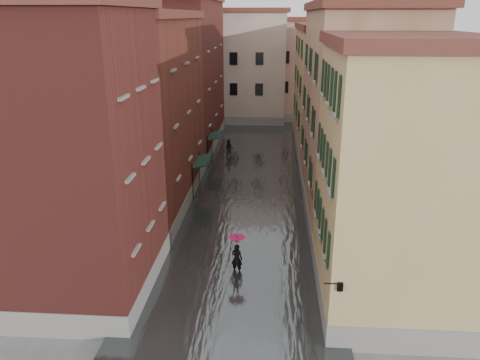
% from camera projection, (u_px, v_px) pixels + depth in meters
% --- Properties ---
extents(ground, '(120.00, 120.00, 0.00)m').
position_uv_depth(ground, '(238.00, 270.00, 24.63)').
color(ground, '#5E5E60').
rests_on(ground, ground).
extents(floodwater, '(10.00, 60.00, 0.20)m').
position_uv_depth(floodwater, '(250.00, 184.00, 36.82)').
color(floodwater, '#3D4244').
rests_on(floodwater, ground).
extents(building_left_near, '(6.00, 8.00, 13.00)m').
position_uv_depth(building_left_near, '(79.00, 161.00, 21.05)').
color(building_left_near, maroon).
rests_on(building_left_near, ground).
extents(building_left_mid, '(6.00, 14.00, 12.50)m').
position_uv_depth(building_left_mid, '(144.00, 116.00, 31.48)').
color(building_left_mid, brown).
rests_on(building_left_mid, ground).
extents(building_left_far, '(6.00, 16.00, 14.00)m').
position_uv_depth(building_left_far, '(184.00, 77.00, 45.34)').
color(building_left_far, maroon).
rests_on(building_left_far, ground).
extents(building_right_near, '(6.00, 8.00, 11.50)m').
position_uv_depth(building_right_near, '(394.00, 184.00, 20.37)').
color(building_right_near, tan).
rests_on(building_right_near, ground).
extents(building_right_mid, '(6.00, 14.00, 13.00)m').
position_uv_depth(building_right_mid, '(355.00, 116.00, 30.46)').
color(building_right_mid, tan).
rests_on(building_right_mid, ground).
extents(building_right_far, '(6.00, 16.00, 11.50)m').
position_uv_depth(building_right_far, '(329.00, 92.00, 44.82)').
color(building_right_far, tan).
rests_on(building_right_far, ground).
extents(building_end_cream, '(12.00, 9.00, 13.00)m').
position_uv_depth(building_end_cream, '(237.00, 68.00, 58.41)').
color(building_end_cream, beige).
rests_on(building_end_cream, ground).
extents(building_end_pink, '(10.00, 9.00, 12.00)m').
position_uv_depth(building_end_pink, '(308.00, 71.00, 59.86)').
color(building_end_pink, tan).
rests_on(building_end_pink, ground).
extents(awning_near, '(1.09, 3.22, 2.80)m').
position_uv_depth(awning_near, '(202.00, 162.00, 34.51)').
color(awning_near, '#152F24').
rests_on(awning_near, ground).
extents(awning_far, '(1.09, 3.04, 2.80)m').
position_uv_depth(awning_far, '(215.00, 136.00, 41.84)').
color(awning_far, '#152F24').
rests_on(awning_far, ground).
extents(wall_lantern, '(0.71, 0.22, 0.35)m').
position_uv_depth(wall_lantern, '(339.00, 286.00, 17.70)').
color(wall_lantern, black).
rests_on(wall_lantern, ground).
extents(window_planters, '(0.59, 8.56, 0.84)m').
position_uv_depth(window_planters, '(322.00, 218.00, 22.44)').
color(window_planters, brown).
rests_on(window_planters, ground).
extents(pedestrian_main, '(0.86, 0.86, 2.06)m').
position_uv_depth(pedestrian_main, '(237.00, 252.00, 23.99)').
color(pedestrian_main, black).
rests_on(pedestrian_main, ground).
extents(pedestrian_far, '(0.91, 0.73, 1.77)m').
position_uv_depth(pedestrian_far, '(229.00, 149.00, 43.76)').
color(pedestrian_far, black).
rests_on(pedestrian_far, ground).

